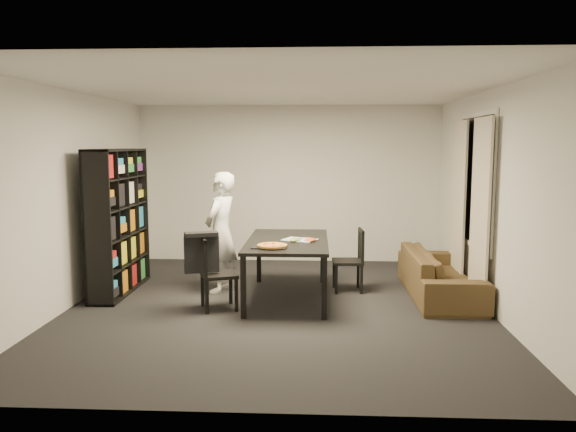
{
  "coord_description": "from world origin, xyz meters",
  "views": [
    {
      "loc": [
        0.46,
        -6.62,
        1.95
      ],
      "look_at": [
        0.1,
        0.46,
        1.05
      ],
      "focal_mm": 35.0,
      "sensor_mm": 36.0,
      "label": 1
    }
  ],
  "objects_px": {
    "dining_table": "(288,245)",
    "chair_right": "(354,256)",
    "bookshelf": "(118,221)",
    "chair_left": "(212,269)",
    "pepperoni_pizza": "(272,246)",
    "sofa": "(440,274)",
    "baking_tray": "(270,247)",
    "person": "(221,232)"
  },
  "relations": [
    {
      "from": "dining_table",
      "to": "chair_right",
      "type": "relative_size",
      "value": 2.17
    },
    {
      "from": "pepperoni_pizza",
      "to": "sofa",
      "type": "height_order",
      "value": "pepperoni_pizza"
    },
    {
      "from": "sofa",
      "to": "baking_tray",
      "type": "bearing_deg",
      "value": 108.55
    },
    {
      "from": "bookshelf",
      "to": "chair_left",
      "type": "bearing_deg",
      "value": -28.99
    },
    {
      "from": "person",
      "to": "pepperoni_pizza",
      "type": "bearing_deg",
      "value": 59.66
    },
    {
      "from": "dining_table",
      "to": "chair_right",
      "type": "xyz_separation_m",
      "value": [
        0.86,
        0.42,
        -0.21
      ]
    },
    {
      "from": "chair_right",
      "to": "person",
      "type": "bearing_deg",
      "value": -89.51
    },
    {
      "from": "dining_table",
      "to": "person",
      "type": "height_order",
      "value": "person"
    },
    {
      "from": "bookshelf",
      "to": "baking_tray",
      "type": "height_order",
      "value": "bookshelf"
    },
    {
      "from": "baking_tray",
      "to": "person",
      "type": "bearing_deg",
      "value": 131.39
    },
    {
      "from": "bookshelf",
      "to": "sofa",
      "type": "relative_size",
      "value": 0.94
    },
    {
      "from": "person",
      "to": "sofa",
      "type": "distance_m",
      "value": 2.91
    },
    {
      "from": "dining_table",
      "to": "person",
      "type": "relative_size",
      "value": 1.14
    },
    {
      "from": "chair_right",
      "to": "sofa",
      "type": "bearing_deg",
      "value": 75.52
    },
    {
      "from": "chair_left",
      "to": "pepperoni_pizza",
      "type": "height_order",
      "value": "chair_left"
    },
    {
      "from": "bookshelf",
      "to": "person",
      "type": "bearing_deg",
      "value": 2.57
    },
    {
      "from": "bookshelf",
      "to": "baking_tray",
      "type": "distance_m",
      "value": 2.21
    },
    {
      "from": "pepperoni_pizza",
      "to": "chair_right",
      "type": "bearing_deg",
      "value": 43.9
    },
    {
      "from": "dining_table",
      "to": "baking_tray",
      "type": "bearing_deg",
      "value": -109.86
    },
    {
      "from": "sofa",
      "to": "chair_left",
      "type": "bearing_deg",
      "value": 104.56
    },
    {
      "from": "chair_left",
      "to": "baking_tray",
      "type": "height_order",
      "value": "chair_left"
    },
    {
      "from": "bookshelf",
      "to": "person",
      "type": "distance_m",
      "value": 1.36
    },
    {
      "from": "baking_tray",
      "to": "sofa",
      "type": "xyz_separation_m",
      "value": [
        2.15,
        0.72,
        -0.47
      ]
    },
    {
      "from": "bookshelf",
      "to": "sofa",
      "type": "xyz_separation_m",
      "value": [
        4.22,
        -0.03,
        -0.66
      ]
    },
    {
      "from": "person",
      "to": "chair_left",
      "type": "bearing_deg",
      "value": 20.38
    },
    {
      "from": "bookshelf",
      "to": "chair_right",
      "type": "distance_m",
      "value": 3.16
    },
    {
      "from": "pepperoni_pizza",
      "to": "sofa",
      "type": "relative_size",
      "value": 0.17
    },
    {
      "from": "pepperoni_pizza",
      "to": "baking_tray",
      "type": "bearing_deg",
      "value": 127.87
    },
    {
      "from": "bookshelf",
      "to": "chair_left",
      "type": "relative_size",
      "value": 2.18
    },
    {
      "from": "baking_tray",
      "to": "sofa",
      "type": "distance_m",
      "value": 2.32
    },
    {
      "from": "pepperoni_pizza",
      "to": "sofa",
      "type": "distance_m",
      "value": 2.3
    },
    {
      "from": "chair_right",
      "to": "pepperoni_pizza",
      "type": "relative_size",
      "value": 2.4
    },
    {
      "from": "person",
      "to": "baking_tray",
      "type": "xyz_separation_m",
      "value": [
        0.72,
        -0.81,
        -0.04
      ]
    },
    {
      "from": "person",
      "to": "baking_tray",
      "type": "height_order",
      "value": "person"
    },
    {
      "from": "person",
      "to": "baking_tray",
      "type": "relative_size",
      "value": 4.0
    },
    {
      "from": "bookshelf",
      "to": "pepperoni_pizza",
      "type": "distance_m",
      "value": 2.25
    },
    {
      "from": "bookshelf",
      "to": "chair_left",
      "type": "xyz_separation_m",
      "value": [
        1.38,
        -0.77,
        -0.45
      ]
    },
    {
      "from": "pepperoni_pizza",
      "to": "person",
      "type": "bearing_deg",
      "value": 131.22
    },
    {
      "from": "dining_table",
      "to": "chair_left",
      "type": "height_order",
      "value": "chair_left"
    },
    {
      "from": "chair_right",
      "to": "pepperoni_pizza",
      "type": "height_order",
      "value": "chair_right"
    },
    {
      "from": "chair_left",
      "to": "sofa",
      "type": "relative_size",
      "value": 0.43
    },
    {
      "from": "bookshelf",
      "to": "baking_tray",
      "type": "bearing_deg",
      "value": -19.93
    }
  ]
}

